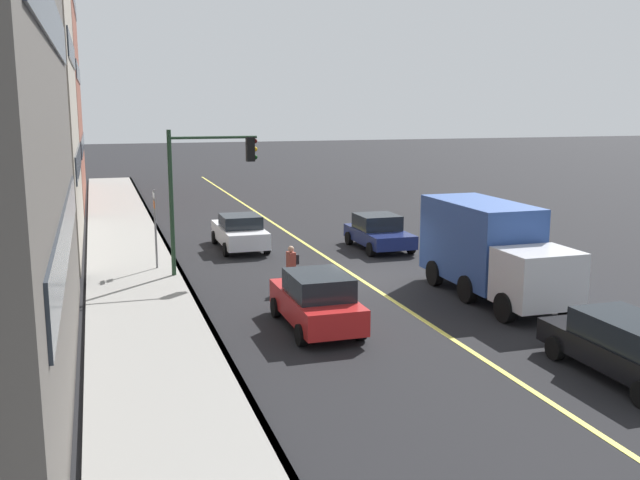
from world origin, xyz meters
TOP-DOWN VIEW (x-y plane):
  - ground at (0.00, 0.00)m, footprint 200.00×200.00m
  - sidewalk_slab at (0.00, 7.91)m, footprint 80.00×3.51m
  - curb_edge at (0.00, 6.24)m, footprint 80.00×0.16m
  - lane_stripe_center at (0.00, 0.00)m, footprint 80.00×0.16m
  - car_navy at (5.03, -2.81)m, footprint 4.15×2.09m
  - car_red at (-5.32, 3.29)m, footprint 4.22×1.90m
  - car_white at (6.85, 3.12)m, footprint 4.55×2.00m
  - car_black at (-11.17, -2.56)m, footprint 4.70×1.91m
  - truck_blue at (-3.66, -3.28)m, footprint 6.78×2.40m
  - pedestrian_with_backpack at (-0.96, 2.84)m, footprint 0.40×0.40m
  - traffic_light_mast at (2.01, 5.32)m, footprint 0.28×3.31m
  - street_sign_post at (3.39, 7.06)m, footprint 0.60×0.08m

SIDE VIEW (x-z plane):
  - ground at x=0.00m, z-range 0.00..0.00m
  - lane_stripe_center at x=0.00m, z-range 0.00..0.01m
  - sidewalk_slab at x=0.00m, z-range 0.00..0.15m
  - curb_edge at x=0.00m, z-range 0.00..0.15m
  - car_navy at x=5.03m, z-range 0.00..1.52m
  - car_black at x=-11.17m, z-range 0.03..1.52m
  - car_white at x=6.85m, z-range 0.00..1.56m
  - car_red at x=-5.32m, z-range 0.01..1.67m
  - pedestrian_with_backpack at x=-0.96m, z-range 0.12..1.71m
  - truck_blue at x=-3.66m, z-range 0.08..3.21m
  - street_sign_post at x=3.39m, z-range 0.27..3.45m
  - traffic_light_mast at x=2.01m, z-range 0.99..6.48m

